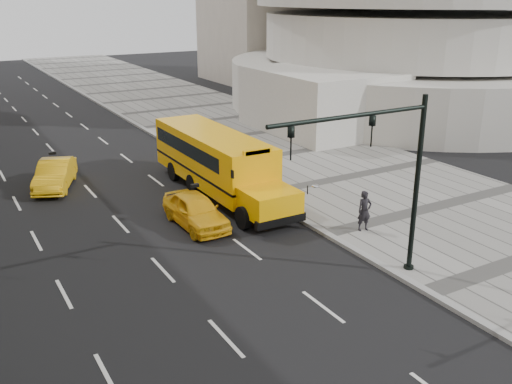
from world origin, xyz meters
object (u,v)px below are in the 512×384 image
pedestrian (364,211)px  school_bus (215,158)px  traffic_signal (387,169)px  taxi_near (196,210)px  taxi_far (55,174)px

pedestrian → school_bus: bearing=120.5°
pedestrian → traffic_signal: traffic_signal is taller
taxi_near → taxi_far: bearing=115.7°
traffic_signal → pedestrian: bearing=57.1°
taxi_far → traffic_signal: bearing=-42.3°
pedestrian → traffic_signal: (-2.28, -3.52, 3.09)m
taxi_far → pedestrian: bearing=-29.4°
taxi_near → taxi_far: size_ratio=0.96×
pedestrian → taxi_near: bearing=152.9°
taxi_far → pedestrian: 15.91m
taxi_far → traffic_signal: size_ratio=0.68×
pedestrian → taxi_far: bearing=137.9°
school_bus → traffic_signal: traffic_signal is taller
taxi_near → taxi_far: (-4.14, 8.24, 0.01)m
school_bus → taxi_far: (-6.86, 4.68, -1.05)m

